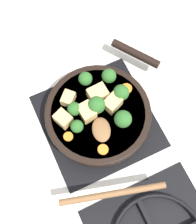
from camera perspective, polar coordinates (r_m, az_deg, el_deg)
ground_plane at (r=0.91m, az=-0.00°, el=-1.68°), size 2.40×2.40×0.00m
front_burner_grate at (r=0.89m, az=-0.00°, el=-1.44°), size 0.31×0.31×0.03m
skillet_pan at (r=0.85m, az=0.09°, el=-0.37°), size 0.38×0.34×0.05m
wooden_spoon at (r=0.79m, az=1.82°, el=-9.94°), size 0.26×0.24×0.02m
tofu_cube_center_large at (r=0.83m, az=-0.05°, el=3.27°), size 0.05×0.04×0.04m
tofu_cube_near_handle at (r=0.81m, az=-2.07°, el=-0.01°), size 0.04×0.05×0.04m
tofu_cube_east_chunk at (r=0.81m, az=-6.39°, el=-1.26°), size 0.05×0.05×0.03m
tofu_cube_west_chunk at (r=0.82m, az=2.58°, el=1.75°), size 0.05×0.05×0.04m
tofu_cube_back_piece at (r=0.83m, az=-5.46°, el=2.45°), size 0.05×0.05×0.03m
broccoli_floret_near_spoon at (r=0.85m, az=2.01°, el=6.60°), size 0.04×0.04×0.05m
broccoli_floret_center_top at (r=0.84m, az=-2.32°, el=6.08°), size 0.04×0.04×0.05m
broccoli_floret_east_rim at (r=0.81m, az=-4.38°, el=0.54°), size 0.04×0.04×0.04m
broccoli_floret_west_rim at (r=0.83m, az=4.24°, el=3.56°), size 0.04×0.04×0.05m
broccoli_floret_north_edge at (r=0.80m, az=-3.87°, el=-2.64°), size 0.03×0.03×0.04m
broccoli_floret_south_cluster at (r=0.80m, az=4.59°, el=-1.30°), size 0.05×0.05×0.05m
broccoli_floret_mid_floret at (r=0.81m, az=0.01°, el=1.41°), size 0.05×0.05×0.05m
carrot_slice_orange_thin at (r=0.80m, az=0.93°, el=-6.87°), size 0.03×0.03×0.01m
carrot_slice_near_center at (r=0.86m, az=5.23°, el=4.29°), size 0.03×0.03×0.01m
carrot_slice_edge_slice at (r=0.81m, az=-5.45°, el=-4.49°), size 0.03×0.03×0.01m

